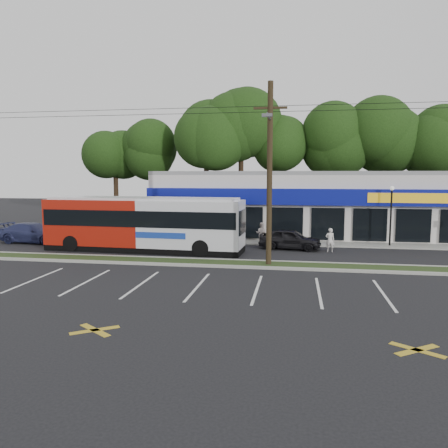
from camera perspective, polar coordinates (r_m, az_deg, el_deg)
ground at (r=23.92m, az=-1.55°, el=-5.74°), size 120.00×120.00×0.00m
grass_strip at (r=24.87m, az=-1.12°, el=-5.12°), size 40.00×1.60×0.12m
curb_south at (r=24.05m, az=-1.49°, el=-5.50°), size 40.00×0.25×0.14m
curb_north at (r=25.68m, az=-0.77°, el=-4.72°), size 40.00×0.25×0.14m
sidewalk at (r=32.34m, az=10.25°, el=-2.50°), size 32.00×2.20×0.10m
strip_mall at (r=38.95m, az=10.92°, el=2.87°), size 25.00×12.55×5.30m
utility_pole at (r=23.92m, az=5.56°, el=7.29°), size 50.00×2.77×10.00m
lamp_post at (r=32.51m, az=20.99°, el=1.86°), size 0.30×0.30×4.25m
tree_line at (r=49.05m, az=8.97°, el=10.39°), size 46.76×6.76×11.83m
metrobus at (r=29.35m, az=-10.42°, el=0.18°), size 13.35×3.40×3.56m
car_dark at (r=29.91m, az=8.62°, el=-1.94°), size 4.35×2.28×1.41m
car_silver at (r=34.15m, az=-18.34°, el=-1.20°), size 4.09×1.46×1.34m
car_blue at (r=35.29m, az=-23.62°, el=-1.07°), size 5.21×2.37×1.48m
pedestrian_a at (r=29.35m, az=13.67°, el=-2.05°), size 0.59×0.40×1.58m
pedestrian_b at (r=31.83m, az=4.88°, el=-1.21°), size 0.86×0.72×1.59m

